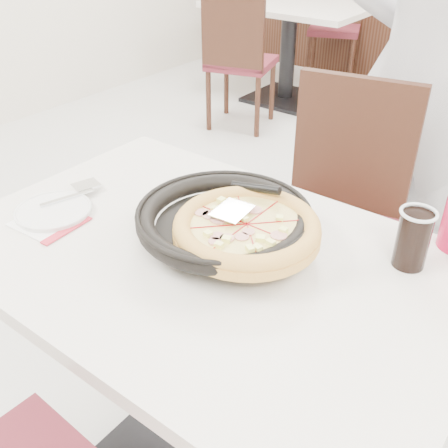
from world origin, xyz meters
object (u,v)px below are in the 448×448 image
Objects in this scene: side_plate at (53,211)px; bg_chair_left_near at (242,59)px; main_table at (208,365)px; pizza_pan at (224,227)px; cola_glass at (413,240)px; bg_table_left at (288,53)px; diner_person at (421,70)px; bg_chair_left_far at (335,27)px; pizza at (247,232)px; chair_far at (330,229)px.

bg_chair_left_near is at bearing 114.82° from side_plate.
pizza_pan is at bearing 82.46° from main_table.
bg_chair_left_near is (-1.89, 2.00, -0.34)m from cola_glass.
cola_glass is at bearing -54.22° from bg_table_left.
side_plate is at bearing -165.69° from main_table.
pizza_pan is 0.42m from cola_glass.
bg_chair_left_far is at bearing -65.39° from diner_person.
diner_person is at bearing 71.96° from side_plate.
main_table is at bearing -62.18° from bg_table_left.
side_plate is (-0.50, -0.16, -0.05)m from pizza.
chair_far is at bearing 79.69° from diner_person.
cola_glass is (0.38, 0.18, 0.02)m from pizza_pan.
main_table is 3.28m from bg_table_left.
bg_chair_left_far is at bearing 119.23° from cola_glass.
bg_chair_left_far is at bearing -73.28° from chair_far.
side_plate is 3.23m from bg_table_left.
cola_glass is 0.11× the size of bg_table_left.
chair_far is 2.96× the size of pizza_pan.
pizza is 1.21m from diner_person.
diner_person is 1.86m from bg_chair_left_near.
chair_far is at bearing 90.32° from pizza_pan.
pizza is at bearing 32.90° from main_table.
side_plate is at bearing 50.96° from chair_far.
pizza_pan is 0.46m from side_plate.
diner_person is at bearing -46.59° from bg_table_left.
side_plate reaches higher than bg_table_left.
diner_person is (0.02, 0.59, 0.41)m from chair_far.
side_plate is 0.11× the size of diner_person.
diner_person is (0.02, 1.26, 0.51)m from main_table.
bg_chair_left_far is (0.05, 0.67, 0.10)m from bg_table_left.
pizza is 1.73× the size of side_plate.
pizza_pan is 0.97× the size of pizza.
bg_chair_left_far reaches higher than side_plate.
bg_chair_left_near is (-1.50, 2.24, 0.10)m from main_table.
side_plate is at bearing -156.87° from cola_glass.
diner_person is at bearing -49.55° from bg_chair_left_near.
pizza_pan is 3.26m from bg_table_left.
bg_table_left is (-1.54, 2.23, -0.10)m from chair_far.
bg_chair_left_near reaches higher than pizza_pan.
main_table is 3.62× the size of pizza.
cola_glass is 3.83m from bg_chair_left_far.
cola_glass reaches higher than pizza.
bg_chair_left_near is (0.03, -0.66, 0.10)m from bg_table_left.
pizza is at bearing -148.85° from cola_glass.
side_plate is (-0.42, -0.11, 0.38)m from main_table.
diner_person reaches higher than side_plate.
pizza is at bearing -70.97° from bg_chair_left_near.
main_table is 6.24× the size of side_plate.
pizza_pan is 0.07m from pizza.
main_table is at bearing 79.31° from chair_far.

